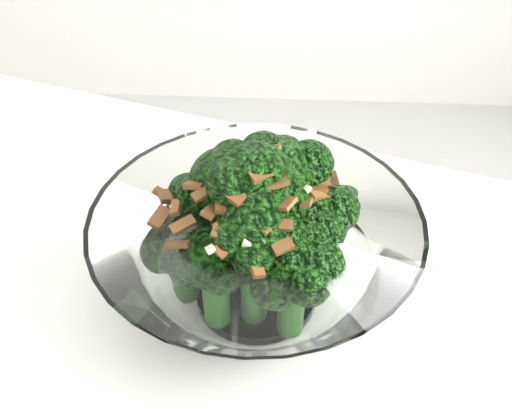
{
  "coord_description": "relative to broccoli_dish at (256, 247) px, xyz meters",
  "views": [
    {
      "loc": [
        0.28,
        -0.18,
        1.12
      ],
      "look_at": [
        0.26,
        0.13,
        0.85
      ],
      "focal_mm": 40.0,
      "sensor_mm": 36.0,
      "label": 1
    }
  ],
  "objects": [
    {
      "name": "broccoli_dish",
      "position": [
        0.0,
        0.0,
        0.0
      ],
      "size": [
        0.25,
        0.25,
        0.15
      ],
      "color": "white",
      "rests_on": "table"
    }
  ]
}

